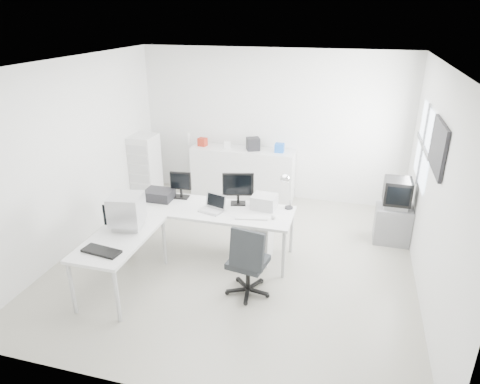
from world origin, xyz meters
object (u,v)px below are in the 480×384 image
(drawer_pedestal, at_px, (258,240))
(inkjet_printer, at_px, (159,195))
(main_desk, at_px, (211,231))
(laptop, at_px, (211,205))
(sideboard, at_px, (243,174))
(filing_cabinet, at_px, (146,168))
(office_chair, at_px, (248,259))
(laser_printer, at_px, (264,202))
(tv_cabinet, at_px, (392,224))
(lcd_monitor_small, at_px, (181,185))
(crt_monitor, at_px, (127,212))
(side_desk, at_px, (122,262))
(lcd_monitor_large, at_px, (238,189))
(crt_tv, at_px, (397,194))

(drawer_pedestal, bearing_deg, inkjet_printer, 178.15)
(main_desk, distance_m, inkjet_printer, 0.97)
(laptop, height_order, sideboard, sideboard)
(laptop, height_order, filing_cabinet, filing_cabinet)
(inkjet_printer, relative_size, office_chair, 0.41)
(laser_printer, xyz_separation_m, tv_cabinet, (1.88, 0.88, -0.55))
(inkjet_printer, bearing_deg, laser_printer, 4.53)
(main_desk, bearing_deg, tv_cabinet, 22.76)
(office_chair, bearing_deg, main_desk, 143.51)
(tv_cabinet, bearing_deg, laser_printer, -154.84)
(drawer_pedestal, bearing_deg, lcd_monitor_small, 170.91)
(inkjet_printer, bearing_deg, crt_monitor, -89.76)
(side_desk, relative_size, laptop, 4.30)
(laser_printer, height_order, crt_monitor, crt_monitor)
(laser_printer, bearing_deg, tv_cabinet, 29.72)
(lcd_monitor_small, height_order, lcd_monitor_large, lcd_monitor_large)
(crt_monitor, bearing_deg, laptop, 29.78)
(main_desk, relative_size, inkjet_printer, 5.73)
(laptop, distance_m, sideboard, 2.30)
(inkjet_printer, relative_size, crt_monitor, 0.90)
(lcd_monitor_small, xyz_separation_m, sideboard, (0.46, 1.92, -0.46))
(crt_tv, distance_m, filing_cabinet, 4.54)
(inkjet_printer, bearing_deg, drawer_pedestal, -1.61)
(filing_cabinet, bearing_deg, crt_monitor, -67.76)
(laser_printer, height_order, sideboard, sideboard)
(main_desk, distance_m, laser_printer, 0.91)
(lcd_monitor_small, distance_m, crt_tv, 3.30)
(side_desk, bearing_deg, inkjet_printer, 90.00)
(laptop, distance_m, crt_monitor, 1.18)
(lcd_monitor_small, xyz_separation_m, office_chair, (1.32, -1.06, -0.44))
(side_desk, height_order, office_chair, office_chair)
(main_desk, xyz_separation_m, filing_cabinet, (-1.87, 1.64, 0.26))
(side_desk, bearing_deg, laptop, 48.01)
(main_desk, distance_m, crt_monitor, 1.35)
(office_chair, bearing_deg, inkjet_printer, 160.56)
(inkjet_printer, height_order, lcd_monitor_large, lcd_monitor_large)
(laptop, distance_m, tv_cabinet, 2.90)
(main_desk, distance_m, lcd_monitor_large, 0.75)
(drawer_pedestal, relative_size, office_chair, 0.59)
(filing_cabinet, bearing_deg, inkjet_printer, -56.52)
(drawer_pedestal, height_order, crt_tv, crt_tv)
(side_desk, bearing_deg, filing_cabinet, 110.38)
(inkjet_printer, bearing_deg, tv_cabinet, 16.32)
(tv_cabinet, bearing_deg, inkjet_printer, -163.91)
(lcd_monitor_small, height_order, filing_cabinet, filing_cabinet)
(lcd_monitor_small, distance_m, laptop, 0.70)
(crt_monitor, bearing_deg, tv_cabinet, 19.28)
(lcd_monitor_large, height_order, crt_tv, lcd_monitor_large)
(inkjet_printer, xyz_separation_m, crt_tv, (3.48, 1.00, -0.01))
(side_desk, distance_m, crt_monitor, 0.66)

